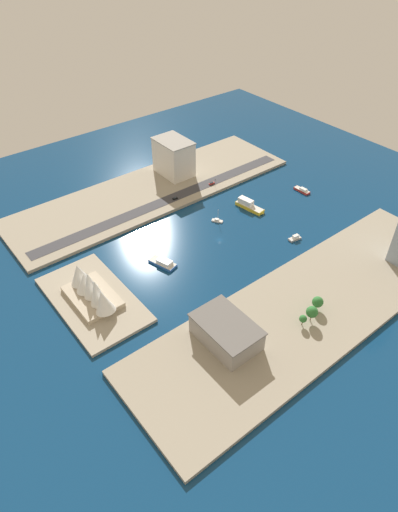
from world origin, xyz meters
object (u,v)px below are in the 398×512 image
yacht_sleek_gray (295,238)px  carpark_squat_concrete (226,332)px  suv_black (175,198)px  opera_landmark (91,288)px  catamaran_blue (163,263)px  tugboat_red (302,190)px  sailboat_small_white (217,220)px  traffic_light_waterfront (215,181)px  hotel_broad_white (174,157)px  ferry_yellow_fast (248,205)px  pickup_red (212,183)px

yacht_sleek_gray → carpark_squat_concrete: bearing=111.8°
suv_black → opera_landmark: size_ratio=0.10×
catamaran_blue → tugboat_red: 141.69m
sailboat_small_white → suv_black: (41.16, 8.72, 2.50)m
suv_black → traffic_light_waterfront: (-3.97, -37.78, 3.39)m
catamaran_blue → opera_landmark: 52.88m
tugboat_red → hotel_broad_white: (85.87, 66.45, 16.32)m
ferry_yellow_fast → opera_landmark: (-15.69, 142.44, 7.44)m
tugboat_red → opera_landmark: 194.08m
catamaran_blue → carpark_squat_concrete: bearing=171.6°
carpark_squat_concrete → hotel_broad_white: bearing=-27.5°
tugboat_red → traffic_light_waterfront: bearing=48.0°
tugboat_red → ferry_yellow_fast: 52.19m
carpark_squat_concrete → sailboat_small_white: bearing=-38.0°
sailboat_small_white → ferry_yellow_fast: size_ratio=0.42×
tugboat_red → hotel_broad_white: hotel_broad_white is taller
ferry_yellow_fast → pickup_red: 42.23m
ferry_yellow_fast → opera_landmark: bearing=96.3°
carpark_squat_concrete → traffic_light_waterfront: carpark_squat_concrete is taller
pickup_red → sailboat_small_white: bearing=145.0°
carpark_squat_concrete → opera_landmark: bearing=29.1°
sailboat_small_white → yacht_sleek_gray: 58.41m
catamaran_blue → sailboat_small_white: bearing=-75.5°
catamaran_blue → suv_black: size_ratio=4.74×
yacht_sleek_gray → sailboat_small_white: bearing=29.2°
catamaran_blue → carpark_squat_concrete: 76.43m
catamaran_blue → ferry_yellow_fast: ferry_yellow_fast is taller
catamaran_blue → pickup_red: 104.90m
catamaran_blue → ferry_yellow_fast: (14.31, -90.27, 1.08)m
sailboat_small_white → opera_landmark: bearing=98.6°
catamaran_blue → hotel_broad_white: bearing=-39.6°
ferry_yellow_fast → tugboat_red: bearing=-100.3°
ferry_yellow_fast → yacht_sleek_gray: bearing=177.6°
carpark_squat_concrete → yacht_sleek_gray: bearing=-68.2°
opera_landmark → hotel_broad_white: bearing=-54.1°
ferry_yellow_fast → suv_black: size_ratio=6.01×
tugboat_red → suv_black: 104.34m
ferry_yellow_fast → opera_landmark: size_ratio=0.59×
sailboat_small_white → suv_black: bearing=12.0°
sailboat_small_white → traffic_light_waterfront: sailboat_small_white is taller
ferry_yellow_fast → traffic_light_waterfront: (38.32, 1.54, 4.10)m
yacht_sleek_gray → catamaran_blue: bearing=68.1°
hotel_broad_white → suv_black: size_ratio=7.63×
tugboat_red → pickup_red: size_ratio=2.93×
ferry_yellow_fast → yacht_sleek_gray: size_ratio=2.49×
yacht_sleek_gray → hotel_broad_white: hotel_broad_white is taller
sailboat_small_white → carpark_squat_concrete: size_ratio=0.30×
sailboat_small_white → hotel_broad_white: 78.76m
yacht_sleek_gray → traffic_light_waterfront: traffic_light_waterfront is taller
sailboat_small_white → traffic_light_waterfront: (37.19, -29.06, 5.89)m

